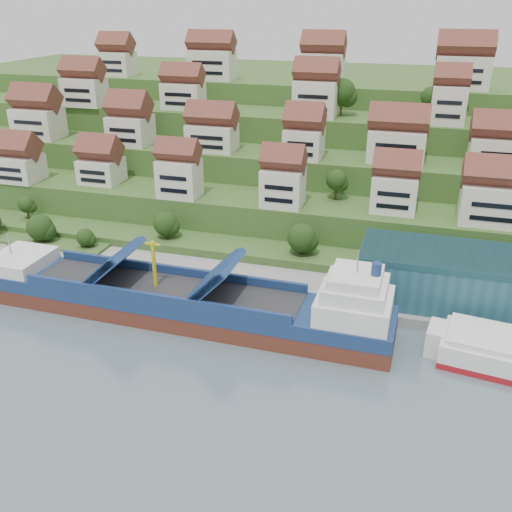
% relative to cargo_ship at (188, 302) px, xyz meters
% --- Properties ---
extents(ground, '(300.00, 300.00, 0.00)m').
position_rel_cargo_ship_xyz_m(ground, '(7.42, -0.53, -3.34)').
color(ground, slate).
rests_on(ground, ground).
extents(quay, '(180.00, 14.00, 2.20)m').
position_rel_cargo_ship_xyz_m(quay, '(27.42, 14.47, -2.24)').
color(quay, gray).
rests_on(quay, ground).
extents(pebble_beach, '(45.00, 20.00, 1.00)m').
position_rel_cargo_ship_xyz_m(pebble_beach, '(-50.58, 11.47, -2.84)').
color(pebble_beach, gray).
rests_on(pebble_beach, ground).
extents(hillside, '(260.00, 128.00, 31.00)m').
position_rel_cargo_ship_xyz_m(hillside, '(7.42, 103.03, 7.32)').
color(hillside, '#2D4C1E').
rests_on(hillside, ground).
extents(hillside_village, '(156.75, 62.80, 28.90)m').
position_rel_cargo_ship_xyz_m(hillside_village, '(10.42, 60.14, 21.18)').
color(hillside_village, silver).
rests_on(hillside_village, ground).
extents(hillside_trees, '(134.15, 62.67, 31.83)m').
position_rel_cargo_ship_xyz_m(hillside_trees, '(1.39, 45.55, 14.18)').
color(hillside_trees, '#234115').
rests_on(hillside_trees, ground).
extents(flagpole, '(1.28, 0.16, 8.00)m').
position_rel_cargo_ship_xyz_m(flagpole, '(25.53, 9.47, 3.54)').
color(flagpole, gray).
rests_on(flagpole, quay).
extents(cargo_ship, '(79.44, 13.53, 17.60)m').
position_rel_cargo_ship_xyz_m(cargo_ship, '(0.00, 0.00, 0.00)').
color(cargo_ship, '#57261A').
rests_on(cargo_ship, ground).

